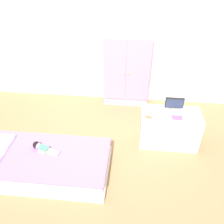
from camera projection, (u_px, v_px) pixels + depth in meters
ground_plane at (104, 157)px, 3.42m from camera, size 10.00×10.00×0.02m
back_wall at (115, 27)px, 3.87m from camera, size 6.40×0.05×2.70m
bed at (44, 163)px, 3.13m from camera, size 1.68×0.84×0.28m
doll at (41, 147)px, 3.12m from camera, size 0.38×0.19×0.10m
wardrobe at (127, 70)px, 4.12m from camera, size 0.80×0.27×1.34m
tv_stand at (169, 128)px, 3.51m from camera, size 0.83×0.42×0.53m
tv_monitor at (174, 104)px, 3.33m from camera, size 0.25×0.10×0.22m
rocking_horse_toy at (149, 114)px, 3.24m from camera, size 0.11×0.04×0.13m
book_purple at (177, 118)px, 3.26m from camera, size 0.14×0.09×0.02m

